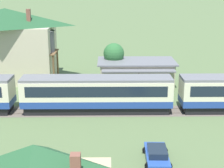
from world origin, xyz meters
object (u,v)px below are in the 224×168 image
at_px(passenger_train, 178,92).
at_px(station_house_dark_green_roof, 8,44).
at_px(yard_tree_1, 114,54).
at_px(water_tower, 40,41).
at_px(parked_car_blue, 157,155).
at_px(station_building, 136,73).

relative_size(passenger_train, station_house_dark_green_roof, 4.92).
bearing_deg(yard_tree_1, station_house_dark_green_roof, 173.85).
bearing_deg(yard_tree_1, passenger_train, -58.92).
xyz_separation_m(passenger_train, yard_tree_1, (-7.35, 12.20, 2.12)).
bearing_deg(water_tower, parked_car_blue, -60.20).
relative_size(passenger_train, yard_tree_1, 12.14).
bearing_deg(passenger_train, yard_tree_1, 121.08).
xyz_separation_m(station_building, water_tower, (-14.28, 2.15, 4.44)).
height_order(passenger_train, station_building, passenger_train).
distance_m(station_building, yard_tree_1, 4.41).
distance_m(water_tower, parked_car_blue, 29.21).
relative_size(parked_car_blue, yard_tree_1, 0.73).
xyz_separation_m(water_tower, parked_car_blue, (14.24, -24.86, -5.72)).
xyz_separation_m(passenger_train, station_house_dark_green_roof, (-23.56, 13.95, 3.34)).
height_order(station_building, station_house_dark_green_roof, station_house_dark_green_roof).
bearing_deg(station_building, station_house_dark_green_roof, 170.85).
xyz_separation_m(station_building, yard_tree_1, (-3.29, 1.39, 2.57)).
xyz_separation_m(parked_car_blue, yard_tree_1, (-3.25, 24.10, 3.86)).
bearing_deg(water_tower, station_building, -8.58).
xyz_separation_m(passenger_train, parked_car_blue, (-4.10, -11.90, -1.73)).
bearing_deg(water_tower, station_house_dark_green_roof, 169.30).
relative_size(passenger_train, station_building, 6.48).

